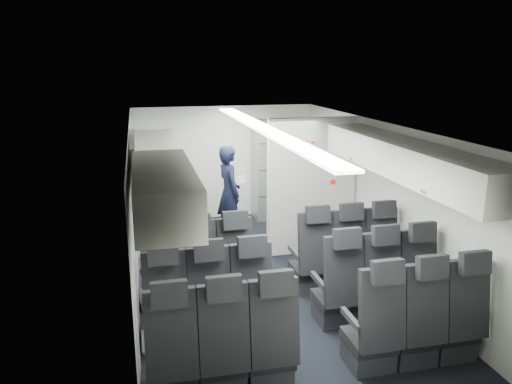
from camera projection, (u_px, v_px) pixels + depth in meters
name	position (u px, v px, depth m)	size (l,w,h in m)	color
cabin_shell	(263.00, 201.00, 6.73)	(3.41, 6.01, 2.16)	black
seat_row_front	(273.00, 266.00, 6.41)	(3.33, 0.56, 1.24)	black
seat_row_mid	(294.00, 297.00, 5.56)	(3.33, 0.56, 1.24)	black
seat_row_rear	(323.00, 339.00, 4.71)	(3.33, 0.56, 1.24)	black
overhead_bin_left_rear	(164.00, 190.00, 4.35)	(0.53, 1.80, 0.40)	silver
overhead_bin_left_front_open	(152.00, 165.00, 6.01)	(0.64, 1.70, 0.72)	#9E9E93
overhead_bin_right_rear	(448.00, 174.00, 4.97)	(0.53, 1.80, 0.40)	silver
overhead_bin_right_front	(370.00, 146.00, 6.62)	(0.53, 1.70, 0.40)	silver
bulkhead_partition	(312.00, 187.00, 7.71)	(1.40, 0.15, 2.13)	silver
galley_unit	(276.00, 169.00, 9.54)	(0.85, 0.52, 1.90)	#939399
boarding_door	(138.00, 192.00, 7.86)	(0.12, 1.27, 1.86)	silver
flight_attendant	(229.00, 193.00, 8.41)	(0.59, 0.38, 1.61)	black
carry_on_bag	(156.00, 163.00, 5.74)	(0.38, 0.26, 0.23)	black
papers	(241.00, 180.00, 8.35)	(0.18, 0.02, 0.13)	white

